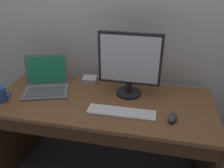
{
  "coord_description": "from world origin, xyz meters",
  "views": [
    {
      "loc": [
        0.36,
        -1.39,
        1.64
      ],
      "look_at": [
        0.07,
        0.0,
        0.88
      ],
      "focal_mm": 37.21,
      "sensor_mm": 36.0,
      "label": 1
    }
  ],
  "objects": [
    {
      "name": "external_drive_box",
      "position": [
        -0.18,
        0.26,
        0.76
      ],
      "size": [
        0.12,
        0.11,
        0.04
      ],
      "primitive_type": "cube",
      "rotation": [
        0.0,
        0.0,
        0.08
      ],
      "color": "silver",
      "rests_on": "desk"
    },
    {
      "name": "computer_mouse",
      "position": [
        0.49,
        -0.14,
        0.76
      ],
      "size": [
        0.08,
        0.12,
        0.04
      ],
      "primitive_type": "ellipsoid",
      "rotation": [
        0.0,
        0.0,
        -0.23
      ],
      "color": "#38383D",
      "rests_on": "desk"
    },
    {
      "name": "laptop_space_gray",
      "position": [
        -0.47,
        0.05,
        0.79
      ],
      "size": [
        0.4,
        0.36,
        0.25
      ],
      "color": "slate",
      "rests_on": "desk"
    },
    {
      "name": "desk",
      "position": [
        0.0,
        -0.02,
        0.55
      ],
      "size": [
        1.59,
        0.66,
        0.74
      ],
      "color": "brown",
      "rests_on": "ground"
    },
    {
      "name": "coffee_mug",
      "position": [
        -0.71,
        -0.16,
        0.79
      ],
      "size": [
        0.12,
        0.08,
        0.11
      ],
      "color": "#28519E",
      "rests_on": "desk"
    },
    {
      "name": "wired_keyboard",
      "position": [
        0.16,
        -0.13,
        0.75
      ],
      "size": [
        0.46,
        0.12,
        0.02
      ],
      "color": "white",
      "rests_on": "desk"
    },
    {
      "name": "external_monitor",
      "position": [
        0.17,
        0.11,
        0.99
      ],
      "size": [
        0.45,
        0.18,
        0.48
      ],
      "color": "black",
      "rests_on": "desk"
    }
  ]
}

